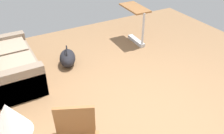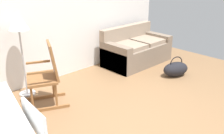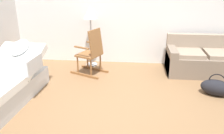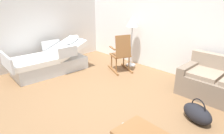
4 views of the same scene
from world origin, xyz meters
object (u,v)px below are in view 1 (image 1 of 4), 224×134
Objects in this scene: floor_lamp at (12,128)px; duffel_bag at (67,58)px; couch at (10,65)px; overbed_table at (136,21)px.

floor_lamp is 3.15m from duffel_bag.
couch is 1.08× the size of floor_lamp.
duffel_bag is (-0.00, -1.11, -0.15)m from couch.
floor_lamp is 2.32× the size of duffel_bag.
overbed_table is at bearing -48.07° from floor_lamp.
duffel_bag is at bearing 96.71° from overbed_table.
couch is 2.51× the size of duffel_bag.
floor_lamp is (-2.64, 0.26, 0.92)m from couch.
floor_lamp is at bearing 152.63° from duffel_bag.
couch is 2.81m from floor_lamp.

